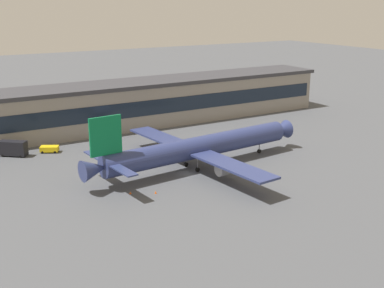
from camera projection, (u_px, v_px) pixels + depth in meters
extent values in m
plane|color=#4C4F54|center=(187.00, 174.00, 118.69)|extent=(600.00, 600.00, 0.00)
cube|color=gray|center=(107.00, 108.00, 158.49)|extent=(157.99, 17.71, 13.34)
cube|color=#38383D|center=(106.00, 86.00, 156.47)|extent=(161.14, 18.06, 1.20)
cube|color=#192333|center=(118.00, 112.00, 150.97)|extent=(154.83, 0.16, 4.80)
cylinder|color=navy|center=(200.00, 147.00, 121.98)|extent=(52.94, 10.02, 5.30)
cone|color=navy|center=(281.00, 130.00, 137.79)|extent=(5.21, 5.45, 5.04)
cone|color=navy|center=(95.00, 169.00, 106.03)|extent=(6.24, 5.28, 4.77)
cube|color=#0C723F|center=(106.00, 136.00, 105.73)|extent=(7.44, 1.17, 8.49)
cube|color=navy|center=(97.00, 156.00, 112.23)|extent=(3.25, 9.72, 0.30)
cube|color=navy|center=(122.00, 170.00, 103.18)|extent=(3.25, 9.72, 0.30)
cube|color=navy|center=(162.00, 138.00, 132.26)|extent=(8.11, 24.15, 0.50)
cube|color=navy|center=(233.00, 166.00, 109.74)|extent=(8.11, 24.15, 0.50)
cylinder|color=#99999E|center=(172.00, 147.00, 130.58)|extent=(4.62, 3.30, 2.92)
cylinder|color=#99999E|center=(226.00, 169.00, 113.58)|extent=(4.62, 3.30, 2.92)
cylinder|color=black|center=(259.00, 151.00, 134.62)|extent=(1.14, 0.60, 1.10)
cylinder|color=slate|center=(259.00, 146.00, 134.18)|extent=(0.24, 0.24, 2.59)
cylinder|color=black|center=(186.00, 165.00, 123.65)|extent=(1.14, 0.60, 1.10)
cylinder|color=slate|center=(186.00, 159.00, 123.21)|extent=(0.24, 0.24, 2.59)
cylinder|color=black|center=(198.00, 170.00, 119.95)|extent=(1.14, 0.60, 1.10)
cylinder|color=slate|center=(198.00, 163.00, 119.51)|extent=(0.24, 0.24, 2.59)
cube|color=black|center=(13.00, 148.00, 131.55)|extent=(7.17, 6.65, 3.80)
cube|color=black|center=(20.00, 146.00, 131.02)|extent=(3.47, 3.46, 0.95)
cylinder|color=black|center=(25.00, 154.00, 132.79)|extent=(0.73, 0.68, 0.70)
cylinder|color=black|center=(21.00, 157.00, 130.57)|extent=(0.73, 0.68, 0.70)
cylinder|color=black|center=(7.00, 153.00, 133.59)|extent=(0.73, 0.68, 0.70)
cylinder|color=black|center=(3.00, 156.00, 131.37)|extent=(0.73, 0.68, 0.70)
cube|color=yellow|center=(50.00, 149.00, 135.18)|extent=(5.46, 4.58, 1.40)
cube|color=black|center=(45.00, 148.00, 135.04)|extent=(2.62, 2.90, 0.35)
cylinder|color=black|center=(42.00, 152.00, 134.18)|extent=(0.76, 0.60, 0.70)
cylinder|color=black|center=(45.00, 150.00, 136.42)|extent=(0.76, 0.60, 0.70)
cylinder|color=black|center=(55.00, 152.00, 134.32)|extent=(0.76, 0.60, 0.70)
cylinder|color=black|center=(57.00, 150.00, 136.56)|extent=(0.76, 0.60, 0.70)
cone|color=#F2590C|center=(156.00, 192.00, 106.52)|extent=(0.46, 0.46, 0.58)
cone|color=#F2590C|center=(130.00, 193.00, 106.32)|extent=(0.44, 0.44, 0.55)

